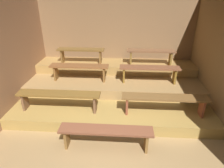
% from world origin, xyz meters
% --- Properties ---
extents(ground, '(5.64, 4.81, 0.08)m').
position_xyz_m(ground, '(0.00, 2.01, -0.04)').
color(ground, '#98784D').
extents(wall_back, '(5.64, 0.06, 2.80)m').
position_xyz_m(wall_back, '(0.00, 4.04, 1.40)').
color(wall_back, olive).
rests_on(wall_back, ground).
extents(wall_left, '(0.06, 4.81, 2.80)m').
position_xyz_m(wall_left, '(-2.45, 2.01, 1.40)').
color(wall_left, '#926545').
rests_on(wall_left, ground).
extents(wall_right, '(0.06, 4.81, 2.80)m').
position_xyz_m(wall_right, '(2.45, 2.01, 1.40)').
color(wall_right, olive).
rests_on(wall_right, ground).
extents(platform_lower, '(4.84, 2.93, 0.26)m').
position_xyz_m(platform_lower, '(0.00, 2.55, 0.13)').
color(platform_lower, '#A28241').
rests_on(platform_lower, ground).
extents(platform_middle, '(4.84, 1.88, 0.26)m').
position_xyz_m(platform_middle, '(0.00, 3.07, 0.40)').
color(platform_middle, '#A17C49').
rests_on(platform_middle, platform_lower).
extents(platform_upper, '(4.84, 0.88, 0.26)m').
position_xyz_m(platform_upper, '(0.00, 3.57, 0.66)').
color(platform_upper, '#A47D42').
rests_on(platform_upper, platform_middle).
extents(bench_floor_center, '(1.80, 0.31, 0.45)m').
position_xyz_m(bench_floor_center, '(-0.03, 0.70, 0.36)').
color(bench_floor_center, brown).
rests_on(bench_floor_center, ground).
extents(bench_lower_left, '(1.92, 0.31, 0.45)m').
position_xyz_m(bench_lower_left, '(-1.21, 1.59, 0.63)').
color(bench_lower_left, brown).
rests_on(bench_lower_left, platform_lower).
extents(bench_lower_right, '(1.92, 0.31, 0.45)m').
position_xyz_m(bench_lower_right, '(1.21, 1.59, 0.63)').
color(bench_lower_right, brown).
rests_on(bench_lower_right, platform_lower).
extents(bench_middle_left, '(1.62, 0.31, 0.45)m').
position_xyz_m(bench_middle_left, '(-0.96, 2.74, 0.89)').
color(bench_middle_left, brown).
rests_on(bench_middle_left, platform_middle).
extents(bench_middle_right, '(1.62, 0.31, 0.45)m').
position_xyz_m(bench_middle_right, '(0.96, 2.74, 0.89)').
color(bench_middle_right, brown).
rests_on(bench_middle_right, platform_middle).
extents(bench_upper_left, '(1.42, 0.31, 0.45)m').
position_xyz_m(bench_upper_left, '(-1.06, 3.46, 1.15)').
color(bench_upper_left, brown).
rests_on(bench_upper_left, platform_upper).
extents(bench_upper_right, '(1.42, 0.31, 0.45)m').
position_xyz_m(bench_upper_right, '(1.06, 3.46, 1.15)').
color(bench_upper_right, brown).
rests_on(bench_upper_right, platform_upper).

